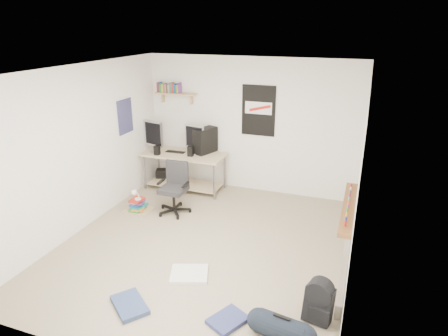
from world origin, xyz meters
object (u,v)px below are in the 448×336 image
(desk, at_px, (185,171))
(duffel_bag, at_px, (281,327))
(book_stack, at_px, (138,202))
(backpack, at_px, (319,304))
(office_chair, at_px, (173,186))

(desk, relative_size, duffel_bag, 3.08)
(desk, height_order, book_stack, desk)
(desk, relative_size, backpack, 3.94)
(desk, height_order, backpack, desk)
(duffel_bag, relative_size, book_stack, 1.08)
(office_chair, distance_m, duffel_bag, 3.25)
(desk, height_order, duffel_bag, desk)
(office_chair, distance_m, backpack, 3.22)
(office_chair, bearing_deg, backpack, -37.13)
(duffel_bag, height_order, book_stack, duffel_bag)
(office_chair, bearing_deg, duffel_bag, -46.39)
(book_stack, bearing_deg, office_chair, 12.43)
(desk, bearing_deg, office_chair, -89.02)
(desk, height_order, office_chair, office_chair)
(duffel_bag, bearing_deg, backpack, 61.94)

